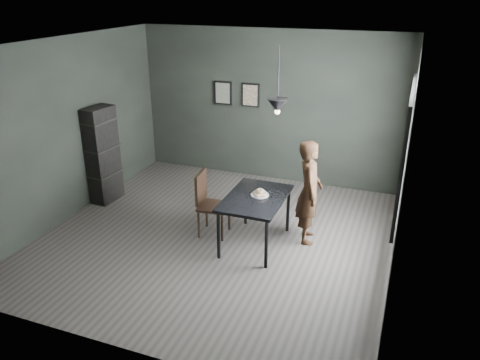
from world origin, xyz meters
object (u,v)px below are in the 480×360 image
(wood_chair, at_px, (208,200))
(shelf_unit, at_px, (103,155))
(cafe_table, at_px, (255,202))
(white_plate, at_px, (260,195))
(woman, at_px, (309,192))
(pendant_lamp, at_px, (278,105))

(wood_chair, bearing_deg, shelf_unit, 162.06)
(cafe_table, relative_size, wood_chair, 1.23)
(cafe_table, xyz_separation_m, white_plate, (0.05, 0.06, 0.08))
(cafe_table, xyz_separation_m, woman, (0.67, 0.39, 0.10))
(white_plate, height_order, wood_chair, wood_chair)
(wood_chair, height_order, pendant_lamp, pendant_lamp)
(white_plate, height_order, shelf_unit, shelf_unit)
(white_plate, bearing_deg, pendant_lamp, 12.09)
(pendant_lamp, bearing_deg, wood_chair, -177.76)
(white_plate, distance_m, woman, 0.71)
(woman, relative_size, pendant_lamp, 1.77)
(wood_chair, distance_m, shelf_unit, 2.23)
(shelf_unit, distance_m, pendant_lamp, 3.43)
(woman, xyz_separation_m, wood_chair, (-1.43, -0.33, -0.21))
(white_plate, distance_m, pendant_lamp, 1.31)
(white_plate, bearing_deg, shelf_unit, 170.87)
(woman, bearing_deg, shelf_unit, 72.61)
(cafe_table, distance_m, pendant_lamp, 1.41)
(woman, height_order, pendant_lamp, pendant_lamp)
(cafe_table, relative_size, shelf_unit, 0.73)
(pendant_lamp, bearing_deg, woman, 34.69)
(shelf_unit, bearing_deg, woman, 2.54)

